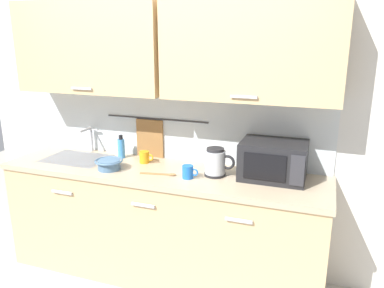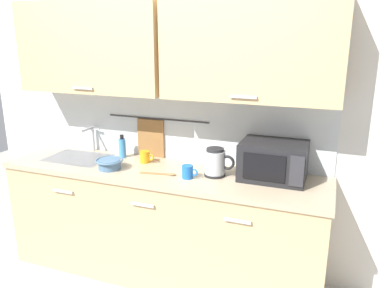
{
  "view_description": "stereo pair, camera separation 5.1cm",
  "coord_description": "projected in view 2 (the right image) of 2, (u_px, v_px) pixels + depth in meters",
  "views": [
    {
      "loc": [
        1.15,
        -2.21,
        1.88
      ],
      "look_at": [
        0.25,
        0.33,
        1.12
      ],
      "focal_mm": 35.54,
      "sensor_mm": 36.0,
      "label": 1
    },
    {
      "loc": [
        1.2,
        -2.19,
        1.88
      ],
      "look_at": [
        0.25,
        0.33,
        1.12
      ],
      "focal_mm": 35.54,
      "sensor_mm": 36.0,
      "label": 2
    }
  ],
  "objects": [
    {
      "name": "counter_unit",
      "position": [
        161.0,
        222.0,
        3.04
      ],
      "size": [
        2.53,
        0.64,
        0.9
      ],
      "color": "tan",
      "rests_on": "ground"
    },
    {
      "name": "back_wall_assembly",
      "position": [
        172.0,
        85.0,
        2.96
      ],
      "size": [
        3.7,
        0.41,
        2.5
      ],
      "color": "silver",
      "rests_on": "ground"
    },
    {
      "name": "sink_faucet",
      "position": [
        91.0,
        135.0,
        3.35
      ],
      "size": [
        0.09,
        0.17,
        0.22
      ],
      "color": "#B2B5BA",
      "rests_on": "counter_unit"
    },
    {
      "name": "microwave",
      "position": [
        273.0,
        161.0,
        2.69
      ],
      "size": [
        0.46,
        0.35,
        0.27
      ],
      "color": "black",
      "rests_on": "counter_unit"
    },
    {
      "name": "electric_kettle",
      "position": [
        216.0,
        163.0,
        2.76
      ],
      "size": [
        0.23,
        0.16,
        0.21
      ],
      "color": "black",
      "rests_on": "counter_unit"
    },
    {
      "name": "dish_soap_bottle",
      "position": [
        122.0,
        147.0,
        3.19
      ],
      "size": [
        0.06,
        0.06,
        0.2
      ],
      "color": "#3F8CD8",
      "rests_on": "counter_unit"
    },
    {
      "name": "mug_near_sink",
      "position": [
        145.0,
        157.0,
        3.07
      ],
      "size": [
        0.12,
        0.08,
        0.09
      ],
      "color": "orange",
      "rests_on": "counter_unit"
    },
    {
      "name": "mixing_bowl",
      "position": [
        109.0,
        163.0,
        2.92
      ],
      "size": [
        0.21,
        0.21,
        0.08
      ],
      "color": "#4C7093",
      "rests_on": "counter_unit"
    },
    {
      "name": "mug_by_kettle",
      "position": [
        188.0,
        172.0,
        2.72
      ],
      "size": [
        0.12,
        0.08,
        0.09
      ],
      "color": "blue",
      "rests_on": "counter_unit"
    },
    {
      "name": "wooden_spoon",
      "position": [
        162.0,
        174.0,
        2.8
      ],
      "size": [
        0.28,
        0.08,
        0.01
      ],
      "color": "#9E7042",
      "rests_on": "counter_unit"
    }
  ]
}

